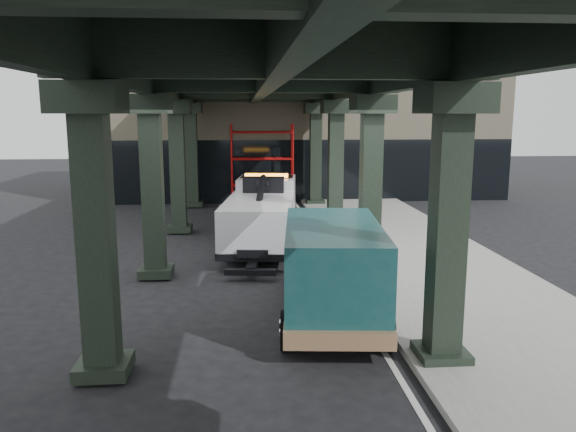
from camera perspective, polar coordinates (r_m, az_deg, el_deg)
name	(u,v)px	position (r m, az deg, el deg)	size (l,w,h in m)	color
ground	(283,297)	(14.10, -0.51, -8.25)	(90.00, 90.00, 0.00)	black
sidewalk	(433,269)	(16.86, 14.49, -5.19)	(5.00, 40.00, 0.15)	gray
lane_stripe	(337,273)	(16.19, 5.02, -5.79)	(0.12, 38.00, 0.01)	silver
viaduct	(262,77)	(15.37, -2.62, 13.93)	(7.40, 32.00, 6.40)	black
building	(293,122)	(33.46, 0.47, 9.50)	(22.00, 10.00, 8.00)	#C6B793
scaffolding	(262,162)	(28.09, -2.66, 5.47)	(3.08, 0.88, 4.00)	red
tow_truck	(263,211)	(19.34, -2.55, 0.50)	(2.89, 7.62, 2.44)	black
towed_van	(332,267)	(12.40, 4.47, -5.20)	(2.60, 5.58, 2.20)	#124042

